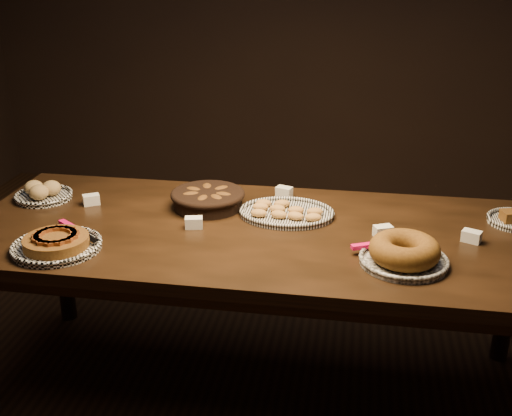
% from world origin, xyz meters
% --- Properties ---
extents(ground, '(5.00, 5.00, 0.00)m').
position_xyz_m(ground, '(0.00, 0.00, 0.00)').
color(ground, black).
rests_on(ground, ground).
extents(buffet_table, '(2.40, 1.00, 0.75)m').
position_xyz_m(buffet_table, '(0.00, 0.00, 0.68)').
color(buffet_table, black).
rests_on(buffet_table, ground).
extents(apple_tart_plate, '(0.34, 0.37, 0.06)m').
position_xyz_m(apple_tart_plate, '(-0.73, -0.31, 0.77)').
color(apple_tart_plate, white).
rests_on(apple_tart_plate, buffet_table).
extents(madeleine_platter, '(0.40, 0.32, 0.05)m').
position_xyz_m(madeleine_platter, '(0.08, 0.15, 0.77)').
color(madeleine_platter, black).
rests_on(madeleine_platter, buffet_table).
extents(bundt_cake_plate, '(0.35, 0.33, 0.10)m').
position_xyz_m(bundt_cake_plate, '(0.55, -0.22, 0.79)').
color(bundt_cake_plate, black).
rests_on(bundt_cake_plate, buffet_table).
extents(croissant_basket, '(0.39, 0.39, 0.08)m').
position_xyz_m(croissant_basket, '(-0.27, 0.19, 0.80)').
color(croissant_basket, black).
rests_on(croissant_basket, buffet_table).
extents(bread_roll_plate, '(0.26, 0.26, 0.08)m').
position_xyz_m(bread_roll_plate, '(-1.02, 0.17, 0.78)').
color(bread_roll_plate, white).
rests_on(bread_roll_plate, buffet_table).
extents(tent_cards, '(1.68, 0.47, 0.04)m').
position_xyz_m(tent_cards, '(0.06, 0.10, 0.77)').
color(tent_cards, white).
rests_on(tent_cards, buffet_table).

